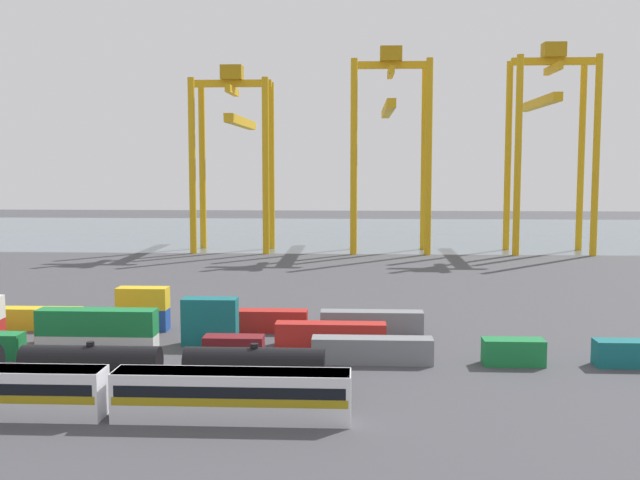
{
  "coord_description": "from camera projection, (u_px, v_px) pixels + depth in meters",
  "views": [
    {
      "loc": [
        8.25,
        -78.08,
        19.91
      ],
      "look_at": [
        2.72,
        32.12,
        8.96
      ],
      "focal_mm": 43.15,
      "sensor_mm": 36.0,
      "label": 1
    }
  ],
  "objects": [
    {
      "name": "shipping_container_17",
      "position": [
        143.0,
        298.0,
        91.94
      ],
      "size": [
        6.04,
        2.44,
        2.6
      ],
      "primitive_type": "cube",
      "color": "gold",
      "rests_on": "shipping_container_16"
    },
    {
      "name": "shipping_container_16",
      "position": [
        143.0,
        319.0,
        92.2
      ],
      "size": [
        6.04,
        2.44,
        2.6
      ],
      "primitive_type": "cube",
      "color": "#1C4299",
      "rests_on": "ground_plane"
    },
    {
      "name": "shipping_container_3",
      "position": [
        234.0,
        349.0,
        77.67
      ],
      "size": [
        6.04,
        2.44,
        2.6
      ],
      "primitive_type": "cube",
      "color": "maroon",
      "rests_on": "ground_plane"
    },
    {
      "name": "gantry_crane_central",
      "position": [
        390.0,
        128.0,
        175.44
      ],
      "size": [
        17.83,
        40.91,
        45.78
      ],
      "color": "gold",
      "rests_on": "ground_plane"
    },
    {
      "name": "shipping_container_2",
      "position": [
        97.0,
        322.0,
        78.11
      ],
      "size": [
        12.1,
        2.44,
        2.6
      ],
      "primitive_type": "cube",
      "color": "#197538",
      "rests_on": "shipping_container_1"
    },
    {
      "name": "gantry_crane_east",
      "position": [
        548.0,
        126.0,
        172.86
      ],
      "size": [
        18.24,
        36.55,
        46.36
      ],
      "color": "gold",
      "rests_on": "ground_plane"
    },
    {
      "name": "shipping_container_5",
      "position": [
        513.0,
        352.0,
        76.27
      ],
      "size": [
        6.04,
        2.44,
        2.6
      ],
      "primitive_type": "cube",
      "color": "#197538",
      "rests_on": "ground_plane"
    },
    {
      "name": "shipping_container_1",
      "position": [
        98.0,
        347.0,
        78.36
      ],
      "size": [
        12.1,
        2.44,
        2.6
      ],
      "primitive_type": "cube",
      "color": "silver",
      "rests_on": "ground_plane"
    },
    {
      "name": "shipping_container_14",
      "position": [
        331.0,
        334.0,
        84.13
      ],
      "size": [
        12.1,
        2.44,
        2.6
      ],
      "primitive_type": "cube",
      "color": "#AD211C",
      "rests_on": "ground_plane"
    },
    {
      "name": "shipping_container_12",
      "position": [
        210.0,
        333.0,
        84.79
      ],
      "size": [
        6.04,
        2.44,
        2.6
      ],
      "primitive_type": "cube",
      "color": "#146066",
      "rests_on": "ground_plane"
    },
    {
      "name": "shipping_container_11",
      "position": [
        92.0,
        332.0,
        85.45
      ],
      "size": [
        12.1,
        2.44,
        2.6
      ],
      "primitive_type": "cube",
      "color": "orange",
      "rests_on": "ground_plane"
    },
    {
      "name": "shipping_container_4",
      "position": [
        372.0,
        350.0,
        76.97
      ],
      "size": [
        12.1,
        2.44,
        2.6
      ],
      "primitive_type": "cube",
      "color": "slate",
      "rests_on": "ground_plane"
    },
    {
      "name": "shipping_container_13",
      "position": [
        210.0,
        310.0,
        84.53
      ],
      "size": [
        6.04,
        2.44,
        2.6
      ],
      "primitive_type": "cube",
      "color": "#146066",
      "rests_on": "shipping_container_12"
    },
    {
      "name": "shipping_container_18",
      "position": [
        257.0,
        321.0,
        91.52
      ],
      "size": [
        12.1,
        2.44,
        2.6
      ],
      "primitive_type": "cube",
      "color": "#AD211C",
      "rests_on": "ground_plane"
    },
    {
      "name": "shipping_container_15",
      "position": [
        31.0,
        318.0,
        92.88
      ],
      "size": [
        12.1,
        2.44,
        2.6
      ],
      "primitive_type": "cube",
      "color": "gold",
      "rests_on": "ground_plane"
    },
    {
      "name": "freight_tank_row",
      "position": [
        91.0,
        367.0,
        67.74
      ],
      "size": [
        41.31,
        2.87,
        4.33
      ],
      "color": "#232326",
      "rests_on": "ground_plane"
    },
    {
      "name": "gantry_crane_west",
      "position": [
        235.0,
        138.0,
        177.34
      ],
      "size": [
        17.9,
        39.22,
        41.92
      ],
      "color": "gold",
      "rests_on": "ground_plane"
    },
    {
      "name": "shipping_container_19",
      "position": [
        372.0,
        322.0,
        90.83
      ],
      "size": [
        12.1,
        2.44,
        2.6
      ],
      "primitive_type": "cube",
      "color": "slate",
      "rests_on": "ground_plane"
    },
    {
      "name": "harbour_water",
      "position": [
        330.0,
        232.0,
        225.22
      ],
      "size": [
        400.0,
        110.0,
        0.01
      ],
      "primitive_type": "cube",
      "color": "slate",
      "rests_on": "ground_plane"
    },
    {
      "name": "passenger_train",
      "position": [
        109.0,
        391.0,
        60.21
      ],
      "size": [
        37.91,
        3.14,
        3.9
      ],
      "color": "silver",
      "rests_on": "ground_plane"
    },
    {
      "name": "ground_plane",
      "position": [
        305.0,
        292.0,
        119.74
      ],
      "size": [
        420.0,
        420.0,
        0.0
      ],
      "primitive_type": "plane",
      "color": "#424247"
    }
  ]
}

